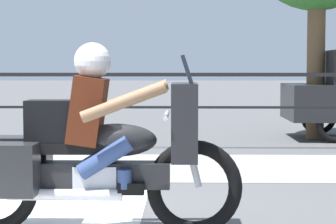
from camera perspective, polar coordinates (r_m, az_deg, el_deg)
name	(u,v)px	position (r m, az deg, el deg)	size (l,w,h in m)	color
sidewalk_band	(75,167)	(8.82, -8.06, -4.73)	(44.00, 2.40, 0.01)	#99968E
fence_railing	(94,89)	(10.63, -6.43, 1.99)	(36.00, 0.05, 1.24)	black
motorcycle	(91,149)	(5.20, -6.72, -3.24)	(2.37, 0.76, 1.52)	black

